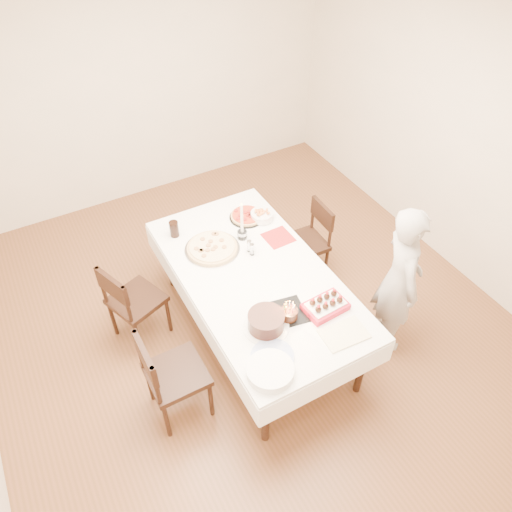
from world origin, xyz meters
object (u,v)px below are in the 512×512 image
dining_table (256,305)px  person (399,280)px  cola_glass (174,229)px  birthday_cake (289,311)px  chair_right_savory (304,243)px  layer_cake (266,322)px  pasta_bowl (262,216)px  taper_candle (242,221)px  pizza_white (212,248)px  pizza_pepperoni (247,216)px  chair_left_savory (137,300)px  chair_left_dessert (176,374)px  strawberry_box (326,306)px

dining_table → person: person is taller
cola_glass → birthday_cake: size_ratio=1.08×
chair_right_savory → layer_cake: layer_cake is taller
pasta_bowl → layer_cake: layer_cake is taller
dining_table → taper_candle: 0.75m
chair_right_savory → pizza_white: 1.03m
dining_table → pizza_pepperoni: 0.85m
pizza_white → chair_right_savory: bearing=-1.0°
chair_right_savory → taper_candle: (-0.67, 0.03, 0.53)m
birthday_cake → cola_glass: bearing=106.7°
birthday_cake → chair_left_savory: bearing=131.4°
person → birthday_cake: person is taller
dining_table → pizza_white: (-0.18, 0.45, 0.40)m
pasta_bowl → chair_left_savory: bearing=-175.4°
layer_cake → chair_left_dessert: bearing=168.5°
cola_glass → layer_cake: size_ratio=0.44×
chair_left_savory → pasta_bowl: bearing=164.0°
pizza_white → layer_cake: size_ratio=1.39×
dining_table → pasta_bowl: size_ratio=10.27×
chair_left_dessert → taper_candle: bearing=-140.6°
pasta_bowl → pizza_white: bearing=-165.0°
person → pizza_white: (-1.19, 1.06, 0.05)m
cola_glass → strawberry_box: 1.53m
person → pizza_pepperoni: 1.49m
birthday_cake → chair_left_dessert: bearing=170.7°
pasta_bowl → layer_cake: size_ratio=0.60×
person → cola_glass: bearing=67.7°
taper_candle → chair_left_dessert: bearing=-140.4°
cola_glass → birthday_cake: bearing=-73.3°
chair_left_dessert → pizza_white: size_ratio=1.90×
layer_cake → birthday_cake: birthday_cake is taller
chair_right_savory → chair_left_dessert: bearing=-152.4°
cola_glass → chair_right_savory: bearing=-16.5°
pizza_pepperoni → chair_left_dessert: bearing=-137.9°
chair_left_dessert → taper_candle: 1.40m
cola_glass → birthday_cake: birthday_cake is taller
chair_left_savory → strawberry_box: chair_left_savory is taller
chair_right_savory → cola_glass: size_ratio=5.49×
chair_left_dessert → pizza_white: chair_left_dessert is taller
layer_cake → cola_glass: bearing=98.5°
dining_table → birthday_cake: 0.69m
pasta_bowl → taper_candle: (-0.28, -0.14, 0.16)m
chair_right_savory → person: person is taller
birthday_cake → strawberry_box: 0.30m
pasta_bowl → chair_right_savory: bearing=-24.2°
chair_right_savory → strawberry_box: 1.19m
taper_candle → strawberry_box: taper_candle is taller
pizza_pepperoni → taper_candle: (-0.17, -0.23, 0.18)m
birthday_cake → pizza_white: bearing=100.4°
pizza_white → pizza_pepperoni: bearing=27.3°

